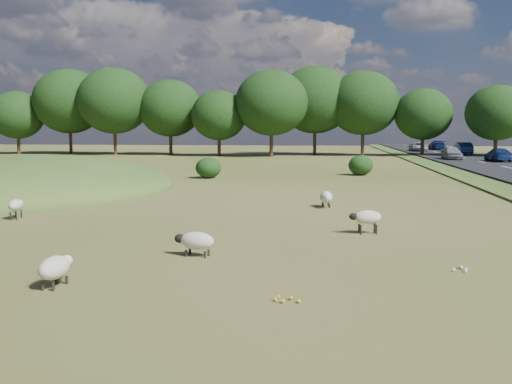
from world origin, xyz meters
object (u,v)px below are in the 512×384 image
at_px(sheep_5, 16,205).
at_px(sheep_0, 196,241).
at_px(car_0, 498,155).
at_px(sheep_4, 367,217).
at_px(sheep_1, 55,267).
at_px(car_1, 463,148).
at_px(car_3, 437,145).
at_px(car_5, 418,147).
at_px(car_6, 452,153).
at_px(sheep_3, 326,197).

bearing_deg(sheep_5, sheep_0, -132.82).
distance_m(sheep_0, car_0, 48.99).
bearing_deg(sheep_4, sheep_0, 27.15).
xyz_separation_m(sheep_1, sheep_5, (-6.02, 8.91, 0.10)).
height_order(car_1, car_3, car_1).
bearing_deg(car_5, car_0, -81.67).
height_order(sheep_0, car_5, car_5).
height_order(car_0, car_6, car_6).
bearing_deg(car_6, sheep_5, -120.87).
bearing_deg(car_1, sheep_1, 69.84).
distance_m(car_1, car_5, 11.45).
bearing_deg(car_5, sheep_0, -103.49).
bearing_deg(car_1, car_6, 71.95).
bearing_deg(sheep_3, sheep_5, -72.66).
relative_size(sheep_1, car_6, 0.29).
relative_size(sheep_3, car_3, 0.26).
bearing_deg(car_0, car_3, -90.00).
relative_size(sheep_1, car_3, 0.25).
distance_m(car_1, car_3, 16.79).
distance_m(sheep_4, car_1, 57.77).
xyz_separation_m(sheep_5, car_5, (25.33, 64.84, 0.35)).
bearing_deg(sheep_3, sheep_0, -23.49).
relative_size(sheep_0, sheep_3, 0.96).
bearing_deg(sheep_1, sheep_5, 38.11).
bearing_deg(sheep_5, car_5, -30.94).
bearing_deg(car_1, car_0, 90.00).
relative_size(sheep_5, car_3, 0.23).
height_order(car_0, car_3, car_3).
xyz_separation_m(sheep_5, car_1, (29.13, 54.03, 0.47)).
xyz_separation_m(car_0, car_5, (-3.80, 25.96, -0.02)).
distance_m(car_3, car_5, 7.09).
relative_size(car_0, car_3, 0.93).
xyz_separation_m(sheep_0, car_6, (16.88, 47.90, 0.53)).
relative_size(sheep_4, car_0, 0.25).
bearing_deg(sheep_1, car_0, -21.75).
bearing_deg(car_0, sheep_4, 68.70).
bearing_deg(car_0, sheep_5, 53.15).
bearing_deg(sheep_3, car_5, 163.05).
bearing_deg(sheep_4, sheep_1, 33.17).
xyz_separation_m(sheep_1, car_5, (19.31, 73.75, 0.45)).
relative_size(car_0, car_1, 0.97).
xyz_separation_m(sheep_1, sheep_4, (7.36, 7.37, 0.12)).
distance_m(sheep_0, sheep_1, 4.16).
bearing_deg(car_6, car_5, 90.00).
bearing_deg(car_6, car_0, -42.60).
xyz_separation_m(sheep_0, sheep_5, (-8.45, 5.53, 0.11)).
bearing_deg(sheep_0, car_5, -91.67).
height_order(sheep_1, car_1, car_1).
xyz_separation_m(sheep_4, car_3, (15.76, 72.37, 0.40)).
height_order(sheep_4, car_0, car_0).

